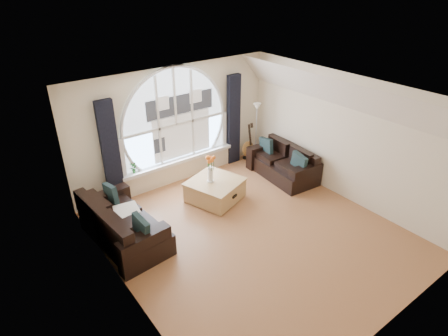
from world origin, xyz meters
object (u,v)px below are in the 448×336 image
coffee_chest (215,189)px  potted_plant (133,167)px  sofa_left (124,223)px  floor_lamp (256,134)px  guitar (248,141)px  sofa_right (283,162)px  vase_flowers (210,165)px

coffee_chest → potted_plant: potted_plant is taller
sofa_left → floor_lamp: (4.05, 0.99, 0.40)m
sofa_left → guitar: (4.01, 1.23, 0.13)m
guitar → floor_lamp: bearing=-72.5°
sofa_right → vase_flowers: bearing=-180.0°
sofa_right → potted_plant: potted_plant is taller
vase_flowers → potted_plant: vase_flowers is taller
sofa_left → coffee_chest: (2.16, 0.16, -0.15)m
sofa_left → guitar: bearing=11.8°
sofa_left → potted_plant: (0.86, 1.39, 0.29)m
sofa_left → sofa_right: (4.07, 0.02, 0.00)m
coffee_chest → floor_lamp: floor_lamp is taller
potted_plant → sofa_left: bearing=-121.9°
vase_flowers → potted_plant: bearing=135.5°
floor_lamp → guitar: bearing=100.9°
floor_lamp → guitar: 0.36m
sofa_right → guitar: size_ratio=1.59×
sofa_right → potted_plant: size_ratio=6.19×
coffee_chest → guitar: 2.15m
vase_flowers → floor_lamp: bearing=21.9°
sofa_left → coffee_chest: bearing=-1.0°
sofa_left → potted_plant: potted_plant is taller
sofa_left → potted_plant: size_ratio=6.94×
sofa_right → floor_lamp: bearing=96.2°
vase_flowers → potted_plant: size_ratio=2.57×
coffee_chest → vase_flowers: 0.61m
floor_lamp → sofa_left: bearing=-166.2°
sofa_right → vase_flowers: vase_flowers is taller
sofa_left → sofa_right: bearing=-5.0°
coffee_chest → floor_lamp: 2.14m
vase_flowers → guitar: bearing=28.0°
sofa_right → guitar: (-0.06, 1.21, 0.13)m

